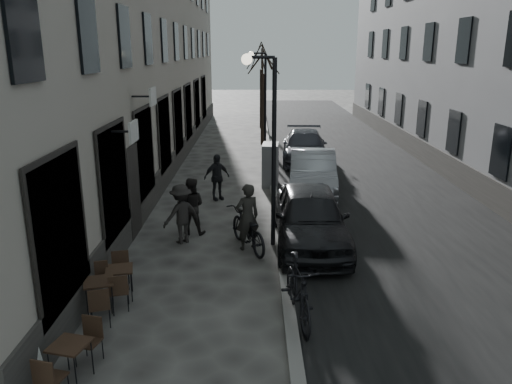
{
  "coord_description": "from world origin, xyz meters",
  "views": [
    {
      "loc": [
        -0.48,
        -6.85,
        5.2
      ],
      "look_at": [
        -0.47,
        4.98,
        1.8
      ],
      "focal_mm": 35.0,
      "sensor_mm": 36.0,
      "label": 1
    }
  ],
  "objects_px": {
    "sign_board": "(28,370)",
    "tree_far": "(261,57)",
    "tree_near": "(263,59)",
    "car_mid": "(313,172)",
    "streetlamp_far": "(262,92)",
    "bistro_set_c": "(120,280)",
    "bistro_set_a": "(71,358)",
    "pedestrian_near": "(191,206)",
    "bistro_set_b": "(100,293)",
    "car_near": "(310,217)",
    "car_far": "(305,147)",
    "streetlamp_near": "(267,131)",
    "pedestrian_far": "(217,177)",
    "utility_cabinet": "(270,165)",
    "moped": "(298,291)",
    "bicycle": "(247,229)",
    "pedestrian_mid": "(181,214)"
  },
  "relations": [
    {
      "from": "bistro_set_b",
      "to": "utility_cabinet",
      "type": "xyz_separation_m",
      "value": [
        3.75,
        9.94,
        0.4
      ]
    },
    {
      "from": "tree_near",
      "to": "bistro_set_c",
      "type": "distance_m",
      "value": 18.85
    },
    {
      "from": "pedestrian_far",
      "to": "tree_near",
      "type": "bearing_deg",
      "value": 51.46
    },
    {
      "from": "streetlamp_far",
      "to": "bistro_set_c",
      "type": "xyz_separation_m",
      "value": [
        -3.23,
        -15.07,
        -2.74
      ]
    },
    {
      "from": "streetlamp_near",
      "to": "tree_near",
      "type": "xyz_separation_m",
      "value": [
        0.07,
        15.0,
        1.5
      ]
    },
    {
      "from": "bistro_set_c",
      "to": "sign_board",
      "type": "height_order",
      "value": "sign_board"
    },
    {
      "from": "bistro_set_b",
      "to": "car_near",
      "type": "xyz_separation_m",
      "value": [
        4.65,
        3.64,
        0.38
      ]
    },
    {
      "from": "utility_cabinet",
      "to": "car_near",
      "type": "bearing_deg",
      "value": -76.61
    },
    {
      "from": "bistro_set_c",
      "to": "pedestrian_far",
      "type": "relative_size",
      "value": 0.86
    },
    {
      "from": "pedestrian_near",
      "to": "tree_near",
      "type": "bearing_deg",
      "value": -93.57
    },
    {
      "from": "tree_near",
      "to": "car_far",
      "type": "height_order",
      "value": "tree_near"
    },
    {
      "from": "streetlamp_far",
      "to": "pedestrian_near",
      "type": "xyz_separation_m",
      "value": [
        -2.18,
        -11.14,
        -2.32
      ]
    },
    {
      "from": "streetlamp_far",
      "to": "tree_near",
      "type": "bearing_deg",
      "value": 88.62
    },
    {
      "from": "bistro_set_a",
      "to": "pedestrian_near",
      "type": "xyz_separation_m",
      "value": [
        1.11,
        6.74,
        0.42
      ]
    },
    {
      "from": "moped",
      "to": "car_mid",
      "type": "bearing_deg",
      "value": 74.76
    },
    {
      "from": "pedestrian_far",
      "to": "car_near",
      "type": "distance_m",
      "value": 5.18
    },
    {
      "from": "sign_board",
      "to": "utility_cabinet",
      "type": "height_order",
      "value": "utility_cabinet"
    },
    {
      "from": "bistro_set_c",
      "to": "sign_board",
      "type": "xyz_separation_m",
      "value": [
        -0.61,
        -3.13,
        -0.0
      ]
    },
    {
      "from": "pedestrian_mid",
      "to": "car_far",
      "type": "distance_m",
      "value": 11.27
    },
    {
      "from": "bistro_set_c",
      "to": "streetlamp_far",
      "type": "bearing_deg",
      "value": 64.87
    },
    {
      "from": "sign_board",
      "to": "tree_far",
      "type": "bearing_deg",
      "value": 101.96
    },
    {
      "from": "bistro_set_c",
      "to": "car_near",
      "type": "distance_m",
      "value": 5.35
    },
    {
      "from": "streetlamp_near",
      "to": "bistro_set_b",
      "type": "distance_m",
      "value": 5.76
    },
    {
      "from": "tree_near",
      "to": "car_mid",
      "type": "bearing_deg",
      "value": -79.88
    },
    {
      "from": "streetlamp_far",
      "to": "tree_near",
      "type": "distance_m",
      "value": 3.36
    },
    {
      "from": "pedestrian_near",
      "to": "car_mid",
      "type": "height_order",
      "value": "pedestrian_near"
    },
    {
      "from": "bicycle",
      "to": "car_mid",
      "type": "relative_size",
      "value": 0.45
    },
    {
      "from": "bistro_set_a",
      "to": "car_far",
      "type": "height_order",
      "value": "car_far"
    },
    {
      "from": "car_near",
      "to": "car_mid",
      "type": "height_order",
      "value": "car_near"
    },
    {
      "from": "utility_cabinet",
      "to": "car_near",
      "type": "relative_size",
      "value": 0.35
    },
    {
      "from": "utility_cabinet",
      "to": "pedestrian_mid",
      "type": "bearing_deg",
      "value": -108.08
    },
    {
      "from": "car_far",
      "to": "bistro_set_b",
      "type": "bearing_deg",
      "value": -107.01
    },
    {
      "from": "streetlamp_near",
      "to": "sign_board",
      "type": "distance_m",
      "value": 7.79
    },
    {
      "from": "pedestrian_mid",
      "to": "car_far",
      "type": "xyz_separation_m",
      "value": [
        4.38,
        10.39,
        -0.11
      ]
    },
    {
      "from": "streetlamp_far",
      "to": "pedestrian_near",
      "type": "bearing_deg",
      "value": -101.04
    },
    {
      "from": "bistro_set_c",
      "to": "sign_board",
      "type": "relative_size",
      "value": 1.39
    },
    {
      "from": "pedestrian_near",
      "to": "bistro_set_b",
      "type": "bearing_deg",
      "value": 79.48
    },
    {
      "from": "sign_board",
      "to": "bistro_set_c",
      "type": "bearing_deg",
      "value": 99.13
    },
    {
      "from": "pedestrian_near",
      "to": "moped",
      "type": "relative_size",
      "value": 0.78
    },
    {
      "from": "tree_far",
      "to": "bistro_set_a",
      "type": "xyz_separation_m",
      "value": [
        -3.35,
        -26.89,
        -4.25
      ]
    },
    {
      "from": "moped",
      "to": "tree_far",
      "type": "bearing_deg",
      "value": 83.86
    },
    {
      "from": "sign_board",
      "to": "car_near",
      "type": "bearing_deg",
      "value": 70.99
    },
    {
      "from": "bistro_set_a",
      "to": "car_mid",
      "type": "xyz_separation_m",
      "value": [
        5.11,
        11.08,
        0.36
      ]
    },
    {
      "from": "bistro_set_a",
      "to": "car_mid",
      "type": "distance_m",
      "value": 12.2
    },
    {
      "from": "streetlamp_far",
      "to": "sign_board",
      "type": "height_order",
      "value": "streetlamp_far"
    },
    {
      "from": "bistro_set_b",
      "to": "car_mid",
      "type": "distance_m",
      "value": 10.35
    },
    {
      "from": "bistro_set_a",
      "to": "streetlamp_near",
      "type": "bearing_deg",
      "value": 75.23
    },
    {
      "from": "bistro_set_b",
      "to": "pedestrian_near",
      "type": "xyz_separation_m",
      "value": [
        1.3,
        4.55,
        0.41
      ]
    },
    {
      "from": "pedestrian_near",
      "to": "car_near",
      "type": "height_order",
      "value": "pedestrian_near"
    },
    {
      "from": "streetlamp_near",
      "to": "tree_near",
      "type": "height_order",
      "value": "tree_near"
    }
  ]
}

